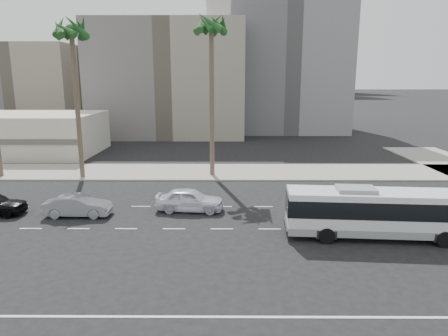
{
  "coord_description": "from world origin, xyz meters",
  "views": [
    {
      "loc": [
        -2.74,
        -23.63,
        9.18
      ],
      "look_at": [
        -2.88,
        4.0,
        3.03
      ],
      "focal_mm": 32.12,
      "sensor_mm": 36.0,
      "label": 1
    }
  ],
  "objects_px": {
    "car_b": "(78,206)",
    "city_bus": "(378,212)",
    "palm_mid": "(71,34)",
    "car_a": "(190,200)",
    "palm_near": "(211,29)"
  },
  "relations": [
    {
      "from": "car_b",
      "to": "city_bus",
      "type": "bearing_deg",
      "value": -100.77
    },
    {
      "from": "palm_mid",
      "to": "car_a",
      "type": "bearing_deg",
      "value": -40.84
    },
    {
      "from": "car_a",
      "to": "palm_near",
      "type": "xyz_separation_m",
      "value": [
        1.25,
        10.48,
        12.74
      ]
    },
    {
      "from": "car_a",
      "to": "car_b",
      "type": "bearing_deg",
      "value": 103.65
    },
    {
      "from": "palm_mid",
      "to": "car_b",
      "type": "bearing_deg",
      "value": -72.02
    },
    {
      "from": "car_a",
      "to": "car_b",
      "type": "relative_size",
      "value": 1.08
    },
    {
      "from": "city_bus",
      "to": "car_b",
      "type": "xyz_separation_m",
      "value": [
        -19.03,
        3.69,
        -0.87
      ]
    },
    {
      "from": "city_bus",
      "to": "palm_near",
      "type": "relative_size",
      "value": 0.72
    },
    {
      "from": "city_bus",
      "to": "palm_near",
      "type": "bearing_deg",
      "value": 128.16
    },
    {
      "from": "palm_near",
      "to": "palm_mid",
      "type": "distance_m",
      "value": 12.28
    },
    {
      "from": "palm_mid",
      "to": "palm_near",
      "type": "bearing_deg",
      "value": 4.59
    },
    {
      "from": "palm_mid",
      "to": "city_bus",
      "type": "bearing_deg",
      "value": -32.56
    },
    {
      "from": "city_bus",
      "to": "car_a",
      "type": "distance_m",
      "value": 12.51
    },
    {
      "from": "city_bus",
      "to": "palm_near",
      "type": "distance_m",
      "value": 21.99
    },
    {
      "from": "city_bus",
      "to": "palm_mid",
      "type": "xyz_separation_m",
      "value": [
        -22.49,
        14.36,
        11.44
      ]
    }
  ]
}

